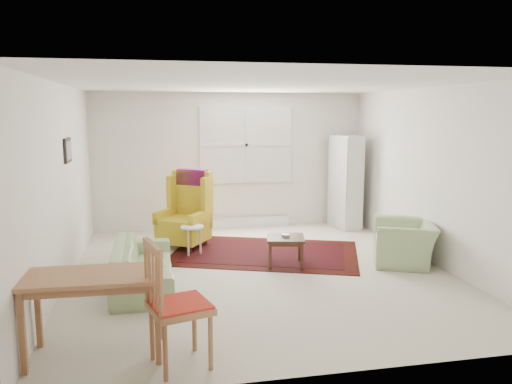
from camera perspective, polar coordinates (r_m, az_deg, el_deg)
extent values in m
cube|color=beige|center=(6.87, 0.50, -9.07)|extent=(5.00, 5.50, 0.01)
cube|color=white|center=(6.54, 0.53, 12.23)|extent=(5.00, 5.50, 0.01)
cube|color=white|center=(9.28, -2.97, 3.56)|extent=(5.00, 0.04, 2.50)
cube|color=white|center=(3.98, 8.66, -3.96)|extent=(5.00, 0.04, 2.50)
cube|color=white|center=(6.56, -21.40, 0.64)|extent=(0.04, 5.50, 2.50)
cube|color=white|center=(7.51, 19.54, 1.74)|extent=(0.04, 5.50, 2.50)
cube|color=white|center=(9.29, -1.13, 5.43)|extent=(1.72, 0.06, 1.42)
cube|color=white|center=(9.29, -1.13, 5.43)|extent=(1.60, 0.02, 1.30)
cube|color=silver|center=(9.43, -1.04, -3.47)|extent=(1.60, 0.12, 0.18)
cube|color=black|center=(7.00, -20.73, 4.48)|extent=(0.03, 0.42, 0.32)
cube|color=#AD8750|center=(7.00, -20.60, 4.48)|extent=(0.01, 0.34, 0.24)
imported|color=#8FA971|center=(6.41, -12.82, -7.22)|extent=(0.72, 1.82, 0.73)
imported|color=#8FA971|center=(7.45, 16.62, -5.11)|extent=(1.11, 1.18, 0.73)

